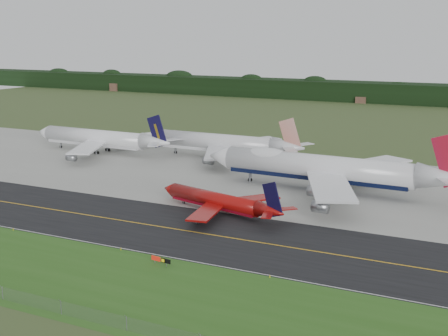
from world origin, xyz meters
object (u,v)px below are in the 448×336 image
jet_ba_747 (326,169)px  jet_navy_gold (101,139)px  jet_red_737 (220,201)px  jet_star_tail (224,144)px  taxiway_sign (161,260)px

jet_ba_747 → jet_navy_gold: (-88.64, 18.37, -1.30)m
jet_ba_747 → jet_red_737: jet_ba_747 is taller
jet_ba_747 → jet_star_tail: bearing=147.9°
jet_star_tail → taxiway_sign: jet_star_tail is taller
jet_navy_gold → jet_star_tail: bearing=12.5°
taxiway_sign → jet_star_tail: bearing=110.0°
taxiway_sign → jet_ba_747: bearing=81.2°
jet_ba_747 → taxiway_sign: jet_ba_747 is taller
jet_red_737 → jet_star_tail: 65.99m
jet_ba_747 → jet_navy_gold: size_ratio=1.25×
jet_navy_gold → jet_ba_747: bearing=-11.7°
jet_red_737 → taxiway_sign: 35.88m
jet_red_737 → taxiway_sign: (5.69, -35.38, -1.76)m
jet_navy_gold → jet_star_tail: jet_star_tail is taller
jet_ba_747 → taxiway_sign: size_ratio=16.62×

